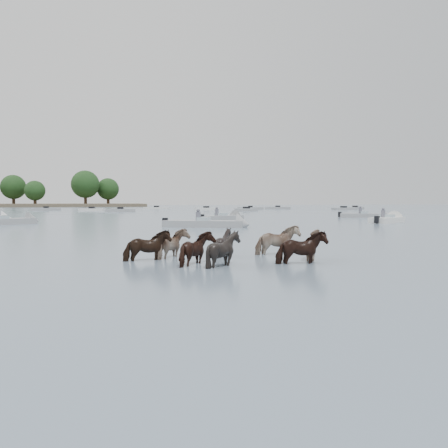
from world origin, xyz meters
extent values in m
plane|color=slate|center=(0.00, 0.00, 0.00)|extent=(400.00, 400.00, 0.00)
imported|color=black|center=(-4.61, 2.81, 0.36)|extent=(1.55, 0.91, 1.23)
imported|color=gray|center=(-3.66, 3.28, 0.35)|extent=(1.30, 1.42, 1.21)
imported|color=black|center=(-1.96, 3.29, 0.35)|extent=(1.28, 1.19, 1.20)
imported|color=#826D58|center=(-0.07, 3.10, 0.40)|extent=(1.56, 0.75, 1.30)
imported|color=black|center=(-3.26, 1.49, 0.36)|extent=(1.34, 1.46, 1.23)
imported|color=black|center=(-2.61, 1.06, 0.38)|extent=(1.30, 1.19, 1.27)
imported|color=black|center=(-0.30, 0.78, 0.38)|extent=(1.53, 0.79, 1.25)
imported|color=#826E58|center=(0.60, 1.51, 0.36)|extent=(1.07, 1.24, 1.22)
sphere|color=black|center=(3.90, 18.96, 0.12)|extent=(0.44, 0.44, 0.44)
cube|color=black|center=(3.65, 18.96, 0.02)|extent=(0.50, 0.22, 0.18)
cube|color=gray|center=(-13.42, 27.59, 0.20)|extent=(5.14, 3.74, 0.55)
cone|color=gray|center=(-11.22, 28.75, 0.20)|extent=(1.55, 1.84, 1.60)
cube|color=#99ADB7|center=(-13.42, 27.59, 0.55)|extent=(1.23, 1.36, 0.35)
cube|color=gray|center=(1.31, 19.70, 0.20)|extent=(5.91, 3.98, 0.55)
cone|color=gray|center=(3.92, 18.42, 0.20)|extent=(1.51, 1.83, 1.60)
cube|color=#99ADB7|center=(1.31, 19.70, 0.55)|extent=(1.21, 1.36, 0.35)
cube|color=black|center=(-1.29, 20.97, 0.35)|extent=(0.47, 0.47, 0.60)
cylinder|color=#595966|center=(0.91, 19.70, 0.75)|extent=(0.36, 0.36, 0.70)
sphere|color=#595966|center=(0.91, 19.70, 1.20)|extent=(0.24, 0.24, 0.24)
cube|color=gray|center=(5.49, 29.88, 0.20)|extent=(5.03, 3.59, 0.55)
cone|color=gray|center=(7.64, 30.95, 0.20)|extent=(1.52, 1.83, 1.60)
cube|color=#99ADB7|center=(5.49, 29.88, 0.55)|extent=(1.22, 1.36, 0.35)
cube|color=black|center=(3.33, 28.80, 0.35)|extent=(0.47, 0.47, 0.60)
cylinder|color=#595966|center=(5.09, 29.88, 0.75)|extent=(0.36, 0.36, 0.70)
sphere|color=#595966|center=(5.09, 29.88, 1.20)|extent=(0.24, 0.24, 0.24)
cube|color=silver|center=(18.06, 21.36, 0.20)|extent=(4.56, 3.71, 0.55)
cone|color=silver|center=(19.91, 22.54, 0.20)|extent=(1.62, 1.83, 1.60)
cube|color=#99ADB7|center=(18.06, 21.36, 0.55)|extent=(1.28, 1.37, 0.35)
cube|color=black|center=(16.21, 20.18, 0.35)|extent=(0.48, 0.48, 0.60)
cylinder|color=#595966|center=(17.66, 21.36, 0.75)|extent=(0.36, 0.36, 0.70)
sphere|color=#595966|center=(17.66, 21.36, 1.20)|extent=(0.24, 0.24, 0.24)
cube|color=gray|center=(23.23, 32.51, 0.20)|extent=(5.50, 3.48, 0.55)
cone|color=gray|center=(25.68, 31.51, 0.20)|extent=(1.44, 1.82, 1.60)
cube|color=#99ADB7|center=(23.23, 32.51, 0.55)|extent=(1.16, 1.34, 0.35)
cube|color=black|center=(20.78, 33.52, 0.35)|extent=(0.46, 0.46, 0.60)
cylinder|color=#595966|center=(22.83, 32.51, 0.75)|extent=(0.36, 0.36, 0.70)
sphere|color=#595966|center=(22.83, 32.51, 1.20)|extent=(0.24, 0.24, 0.24)
cone|color=silver|center=(-14.32, 34.62, 0.20)|extent=(1.13, 1.72, 1.60)
cube|color=gray|center=(-15.76, 82.37, 0.22)|extent=(5.58, 1.90, 0.60)
cube|color=black|center=(-15.76, 82.37, 0.60)|extent=(1.07, 1.07, 0.50)
cube|color=silver|center=(-6.96, 74.06, 0.22)|extent=(4.94, 2.86, 0.60)
cube|color=black|center=(-6.96, 74.06, 0.60)|extent=(1.26, 1.26, 0.50)
cube|color=gray|center=(-2.13, 67.49, 0.22)|extent=(5.14, 1.90, 0.60)
cube|color=black|center=(-2.13, 67.49, 0.60)|extent=(1.08, 1.08, 0.50)
cube|color=silver|center=(6.98, 88.54, 0.22)|extent=(5.96, 3.58, 0.60)
cube|color=black|center=(6.98, 88.54, 0.60)|extent=(1.30, 1.30, 0.50)
cube|color=silver|center=(15.68, 76.77, 0.22)|extent=(5.06, 2.21, 0.60)
cube|color=black|center=(15.68, 76.77, 0.60)|extent=(1.14, 1.14, 0.50)
cube|color=gray|center=(20.68, 65.87, 0.22)|extent=(4.39, 2.05, 0.60)
cube|color=black|center=(20.68, 65.87, 0.60)|extent=(1.13, 1.13, 0.50)
cube|color=gray|center=(26.87, 80.93, 0.22)|extent=(6.03, 3.13, 0.60)
cube|color=black|center=(26.87, 80.93, 0.60)|extent=(1.25, 1.25, 0.50)
cube|color=gray|center=(34.54, 83.42, 0.22)|extent=(5.97, 2.34, 0.60)
cube|color=black|center=(34.54, 83.42, 0.60)|extent=(1.14, 1.14, 0.50)
cube|color=gray|center=(43.96, 70.35, 0.22)|extent=(5.89, 2.95, 0.60)
cube|color=black|center=(43.96, 70.35, 0.60)|extent=(1.23, 1.23, 0.50)
cube|color=gray|center=(50.77, 76.53, 0.22)|extent=(5.30, 3.45, 0.60)
cube|color=black|center=(50.77, 76.53, 0.60)|extent=(1.32, 1.32, 0.50)
cylinder|color=#382619|center=(-33.10, 151.11, 1.84)|extent=(1.00, 1.00, 3.69)
sphere|color=black|center=(-33.10, 151.11, 6.66)|extent=(8.20, 8.20, 8.20)
cylinder|color=#382619|center=(-25.40, 143.35, 1.47)|extent=(1.00, 1.00, 2.94)
sphere|color=black|center=(-25.40, 143.35, 5.31)|extent=(6.53, 6.53, 6.53)
cylinder|color=#382619|center=(-9.72, 145.93, 2.12)|extent=(1.00, 1.00, 4.23)
sphere|color=black|center=(-9.72, 145.93, 7.64)|extent=(9.41, 9.41, 9.41)
cylinder|color=#382619|center=(-2.14, 149.80, 1.72)|extent=(1.00, 1.00, 3.44)
sphere|color=black|center=(-2.14, 149.80, 6.21)|extent=(7.64, 7.64, 7.64)
camera|label=1|loc=(-6.11, -10.95, 1.87)|focal=35.01mm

